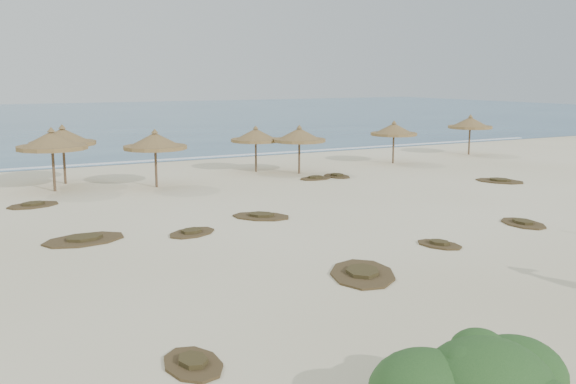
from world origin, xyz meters
name	(u,v)px	position (x,y,z in m)	size (l,w,h in m)	color
ground	(366,262)	(0.00, 0.00, 0.00)	(160.00, 160.00, 0.00)	#F5EDCA
ocean	(38,119)	(0.00, 75.00, 0.00)	(200.00, 100.00, 0.01)	#275276
foam_line	(137,162)	(0.00, 26.00, 0.00)	(70.00, 0.60, 0.01)	white
palapa_1	(52,141)	(-6.39, 17.03, 2.42)	(3.63, 3.63, 3.12)	brown
palapa_2	(63,138)	(-5.57, 19.11, 2.40)	(4.20, 4.20, 3.09)	brown
palapa_3	(155,142)	(-1.70, 15.85, 2.28)	(3.61, 3.61, 2.94)	brown
palapa_4	(256,136)	(4.97, 18.28, 2.10)	(3.47, 3.47, 2.71)	brown
palapa_5	(299,136)	(6.86, 16.47, 2.17)	(3.34, 3.34, 2.80)	brown
palapa_6	(394,130)	(14.32, 17.52, 2.13)	(2.95, 2.95, 2.75)	brown
palapa_7	(470,123)	(21.95, 18.74, 2.22)	(3.31, 3.31, 2.86)	brown
scrub_1	(84,239)	(-6.99, 6.58, 0.05)	(3.07, 2.25, 0.16)	brown
scrub_2	(192,232)	(-3.43, 5.79, 0.05)	(2.28, 1.98, 0.16)	brown
scrub_3	(261,216)	(-0.09, 7.07, 0.05)	(2.76, 2.73, 0.16)	brown
scrub_4	(523,223)	(8.07, 1.30, 0.05)	(1.64, 2.23, 0.16)	brown
scrub_5	(500,181)	(14.83, 8.97, 0.05)	(2.66, 3.01, 0.16)	brown
scrub_6	(33,205)	(-7.78, 13.70, 0.05)	(2.52, 1.98, 0.16)	brown
scrub_7	(315,178)	(6.68, 14.34, 0.05)	(1.98, 1.38, 0.16)	brown
scrub_9	(362,273)	(-0.83, -1.02, 0.05)	(2.95, 3.33, 0.16)	brown
scrub_10	(337,176)	(8.16, 14.48, 0.05)	(1.26, 1.92, 0.16)	brown
scrub_11	(193,363)	(-6.99, -4.23, 0.05)	(1.14, 1.72, 0.16)	brown
scrub_12	(439,244)	(3.21, 0.41, 0.05)	(1.45, 1.82, 0.16)	brown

